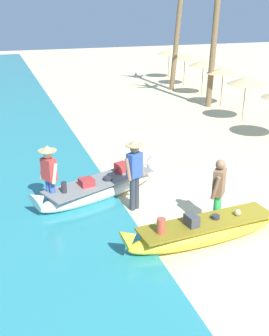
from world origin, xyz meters
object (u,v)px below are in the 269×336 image
object	(u,v)px
boat_yellow_foreground	(206,230)
person_tourist_customer	(218,190)
person_vendor_hatted	(135,170)
palm_tree_leaning_seaward	(180,2)
boat_white_midground	(100,188)
person_vendor_assistant	(49,174)

from	to	relation	value
boat_yellow_foreground	person_tourist_customer	world-z (taller)	person_tourist_customer
person_vendor_hatted	person_tourist_customer	size ratio (longest dim) A/B	1.11
boat_yellow_foreground	palm_tree_leaning_seaward	bearing A→B (deg)	67.95
boat_white_midground	person_vendor_hatted	xyz separation A→B (m)	(0.64, -0.87, 0.75)
person_vendor_hatted	palm_tree_leaning_seaward	distance (m)	15.97
person_tourist_customer	palm_tree_leaning_seaward	distance (m)	16.63
person_vendor_hatted	person_tourist_customer	xyz separation A→B (m)	(1.50, -1.39, -0.13)
person_tourist_customer	person_vendor_hatted	bearing A→B (deg)	137.18
person_vendor_hatted	person_vendor_assistant	xyz separation A→B (m)	(-1.96, 0.58, -0.07)
boat_yellow_foreground	boat_white_midground	bearing A→B (deg)	119.40
boat_white_midground	person_vendor_hatted	distance (m)	1.32
boat_white_midground	person_vendor_assistant	xyz separation A→B (m)	(-1.31, -0.29, 0.69)
person_vendor_hatted	palm_tree_leaning_seaward	bearing A→B (deg)	61.99
person_vendor_hatted	person_vendor_assistant	bearing A→B (deg)	163.39
boat_white_midground	person_vendor_assistant	distance (m)	1.51
person_vendor_hatted	person_vendor_assistant	world-z (taller)	person_vendor_hatted
boat_white_midground	person_vendor_assistant	size ratio (longest dim) A/B	2.27
person_tourist_customer	palm_tree_leaning_seaward	world-z (taller)	palm_tree_leaning_seaward
boat_white_midground	person_vendor_hatted	bearing A→B (deg)	-53.54
person_vendor_hatted	person_tourist_customer	world-z (taller)	person_vendor_hatted
palm_tree_leaning_seaward	person_vendor_assistant	bearing A→B (deg)	-125.18
person_vendor_assistant	palm_tree_leaning_seaward	bearing A→B (deg)	54.82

